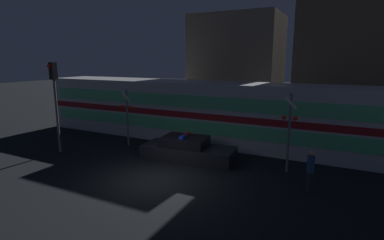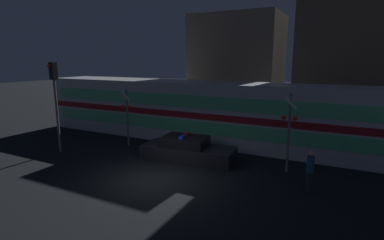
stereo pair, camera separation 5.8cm
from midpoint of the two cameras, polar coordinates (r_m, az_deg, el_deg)
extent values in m
plane|color=black|center=(12.97, -7.29, -11.31)|extent=(120.00, 120.00, 0.00)
cube|color=silver|center=(18.85, 0.49, 1.77)|extent=(21.83, 3.03, 3.66)
cube|color=maroon|center=(17.52, -1.73, 1.02)|extent=(21.39, 0.03, 0.37)
cube|color=#59D88C|center=(17.65, -1.72, -1.09)|extent=(20.74, 0.02, 0.73)
cube|color=#59D88C|center=(17.39, -1.75, 3.63)|extent=(20.74, 0.02, 0.73)
cube|color=black|center=(15.26, -0.82, -6.28)|extent=(4.82, 2.18, 0.71)
cube|color=black|center=(15.16, -1.48, -4.07)|extent=(2.38, 1.74, 0.47)
cube|color=blue|center=(14.85, -1.88, -3.22)|extent=(0.25, 0.54, 0.12)
cube|color=red|center=(15.32, -1.11, -2.76)|extent=(0.25, 0.54, 0.12)
cylinder|color=#2D2833|center=(12.53, 21.32, -10.95)|extent=(0.24, 0.24, 0.78)
cylinder|color=navy|center=(12.29, 21.57, -7.85)|extent=(0.28, 0.28, 0.65)
sphere|color=tan|center=(12.16, 21.71, -5.92)|extent=(0.21, 0.21, 0.21)
cylinder|color=slate|center=(13.88, 17.87, -2.43)|extent=(0.11, 0.11, 3.60)
sphere|color=red|center=(13.66, 17.02, 0.49)|extent=(0.21, 0.21, 0.21)
sphere|color=red|center=(13.59, 18.94, 0.32)|extent=(0.21, 0.21, 0.21)
cube|color=white|center=(13.56, 18.18, 3.13)|extent=(0.58, 0.03, 0.58)
cylinder|color=slate|center=(17.86, -12.29, 0.43)|extent=(0.11, 0.11, 3.34)
sphere|color=red|center=(17.81, -13.20, 2.53)|extent=(0.21, 0.21, 0.21)
sphere|color=red|center=(17.52, -12.03, 2.44)|extent=(0.21, 0.21, 0.21)
cube|color=white|center=(17.62, -12.61, 4.44)|extent=(0.58, 0.03, 0.58)
cylinder|color=slate|center=(17.69, -24.38, 0.59)|extent=(0.13, 0.13, 3.97)
cube|color=black|center=(17.44, -25.04, 8.47)|extent=(0.30, 0.30, 0.90)
sphere|color=red|center=(17.31, -25.62, 9.24)|extent=(0.23, 0.23, 0.23)
cube|color=#726656|center=(24.82, 8.42, 9.49)|extent=(6.72, 5.04, 8.42)
cube|color=brown|center=(24.34, 29.15, 11.06)|extent=(8.25, 4.43, 10.88)
camera|label=1|loc=(0.03, -90.10, -0.02)|focal=28.00mm
camera|label=2|loc=(0.03, 89.90, 0.02)|focal=28.00mm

